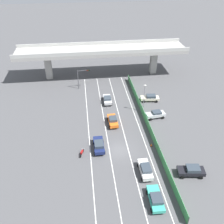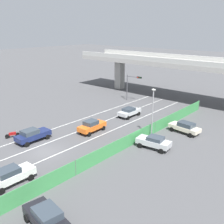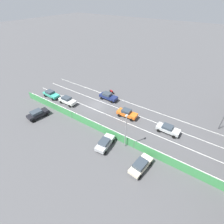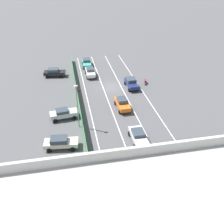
{
  "view_description": "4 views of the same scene",
  "coord_description": "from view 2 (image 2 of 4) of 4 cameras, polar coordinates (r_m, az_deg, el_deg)",
  "views": [
    {
      "loc": [
        -5.62,
        -34.33,
        31.33
      ],
      "look_at": [
        0.17,
        11.37,
        0.96
      ],
      "focal_mm": 40.14,
      "sensor_mm": 36.0,
      "label": 1
    },
    {
      "loc": [
        25.13,
        -16.38,
        14.37
      ],
      "look_at": [
        0.23,
        12.22,
        2.09
      ],
      "focal_mm": 42.12,
      "sensor_mm": 36.0,
      "label": 2
    },
    {
      "loc": [
        25.69,
        21.97,
        22.24
      ],
      "look_at": [
        3.0,
        6.44,
        2.35
      ],
      "focal_mm": 27.05,
      "sensor_mm": 36.0,
      "label": 3
    },
    {
      "loc": [
        8.63,
        43.57,
        21.58
      ],
      "look_at": [
        2.09,
        10.43,
        0.88
      ],
      "focal_mm": 40.79,
      "sensor_mm": 36.0,
      "label": 4
    }
  ],
  "objects": [
    {
      "name": "traffic_cone",
      "position": [
        28.89,
        -6.65,
        -11.38
      ],
      "size": [
        0.47,
        0.47,
        0.6
      ],
      "color": "orange",
      "rests_on": "ground"
    },
    {
      "name": "street_lamp",
      "position": [
        35.13,
        8.83,
        0.82
      ],
      "size": [
        0.6,
        0.36,
        6.79
      ],
      "color": "gray",
      "rests_on": "ground"
    },
    {
      "name": "car_sedan_navy",
      "position": [
        36.06,
        -16.89,
        -4.74
      ],
      "size": [
        2.07,
        4.61,
        1.72
      ],
      "color": "navy",
      "rests_on": "ground"
    },
    {
      "name": "lane_line_mid_left",
      "position": [
        37.99,
        -8.17,
        -4.46
      ],
      "size": [
        0.14,
        48.59,
        0.01
      ],
      "primitive_type": "cube",
      "color": "silver",
      "rests_on": "ground"
    },
    {
      "name": "parked_wagon_silver",
      "position": [
        33.02,
        9.08,
        -6.37
      ],
      "size": [
        4.39,
        2.34,
        1.61
      ],
      "color": "#B2B5B7",
      "rests_on": "ground"
    },
    {
      "name": "motorcycle",
      "position": [
        38.31,
        -20.8,
        -4.58
      ],
      "size": [
        0.87,
        1.86,
        0.93
      ],
      "color": "black",
      "rests_on": "ground"
    },
    {
      "name": "parked_sedan_cream",
      "position": [
        38.62,
        15.55,
        -3.16
      ],
      "size": [
        4.59,
        2.34,
        1.62
      ],
      "color": "beige",
      "rests_on": "ground"
    },
    {
      "name": "lane_line_mid_right",
      "position": [
        35.6,
        -4.44,
        -5.91
      ],
      "size": [
        0.14,
        48.59,
        0.01
      ],
      "primitive_type": "cube",
      "color": "silver",
      "rests_on": "ground"
    },
    {
      "name": "elevated_overpass",
      "position": [
        55.53,
        13.97,
        9.86
      ],
      "size": [
        47.06,
        8.34,
        8.75
      ],
      "color": "#A09E99",
      "rests_on": "ground"
    },
    {
      "name": "car_sedan_white",
      "position": [
        27.44,
        -21.16,
        -12.68
      ],
      "size": [
        1.93,
        4.47,
        1.71
      ],
      "color": "white",
      "rests_on": "ground"
    },
    {
      "name": "green_fence",
      "position": [
        32.05,
        2.14,
        -7.03
      ],
      "size": [
        0.1,
        44.69,
        1.69
      ],
      "color": "#3D8E4C",
      "rests_on": "ground"
    },
    {
      "name": "traffic_light",
      "position": [
        52.98,
        4.37,
        6.35
      ],
      "size": [
        3.33,
        0.57,
        5.3
      ],
      "color": "#47474C",
      "rests_on": "ground"
    },
    {
      "name": "lane_line_right_edge",
      "position": [
        33.4,
        -0.17,
        -7.53
      ],
      "size": [
        0.14,
        48.59,
        0.01
      ],
      "primitive_type": "cube",
      "color": "silver",
      "rests_on": "ground"
    },
    {
      "name": "car_taxi_orange",
      "position": [
        37.67,
        -4.41,
        -2.99
      ],
      "size": [
        2.09,
        4.45,
        1.75
      ],
      "color": "orange",
      "rests_on": "ground"
    },
    {
      "name": "ground_plane",
      "position": [
        33.26,
        -14.42,
        -8.26
      ],
      "size": [
        300.0,
        300.0,
        0.0
      ],
      "primitive_type": "plane",
      "color": "#4C4C4F"
    },
    {
      "name": "car_sedan_silver",
      "position": [
        44.15,
        3.76,
        0.09
      ],
      "size": [
        2.05,
        4.34,
        1.52
      ],
      "color": "#B7BABC",
      "rests_on": "ground"
    },
    {
      "name": "lane_line_left_edge",
      "position": [
        40.54,
        -11.44,
        -3.18
      ],
      "size": [
        0.14,
        48.59,
        0.01
      ],
      "primitive_type": "cube",
      "color": "silver",
      "rests_on": "ground"
    },
    {
      "name": "parked_sedan_dark",
      "position": [
        21.55,
        -14.07,
        -21.23
      ],
      "size": [
        4.6,
        2.56,
        1.71
      ],
      "color": "black",
      "rests_on": "ground"
    }
  ]
}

